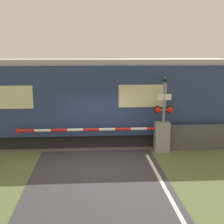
% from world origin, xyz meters
% --- Properties ---
extents(ground_plane, '(80.00, 80.00, 0.00)m').
position_xyz_m(ground_plane, '(0.00, 0.00, 0.00)').
color(ground_plane, '#5B6B3D').
extents(track_bed, '(36.00, 3.20, 0.13)m').
position_xyz_m(track_bed, '(0.00, 3.31, 0.02)').
color(track_bed, '#666056').
rests_on(track_bed, ground_plane).
extents(train, '(19.90, 2.89, 3.76)m').
position_xyz_m(train, '(-3.54, 3.30, 1.93)').
color(train, black).
rests_on(train, ground_plane).
extents(crossing_barrier, '(6.23, 0.44, 1.25)m').
position_xyz_m(crossing_barrier, '(2.18, 1.49, 0.69)').
color(crossing_barrier, gray).
rests_on(crossing_barrier, ground_plane).
extents(signal_post, '(0.81, 0.26, 3.08)m').
position_xyz_m(signal_post, '(2.71, 1.33, 1.75)').
color(signal_post, gray).
rests_on(signal_post, ground_plane).
extents(roadside_fence, '(3.53, 0.06, 1.10)m').
position_xyz_m(roadside_fence, '(4.17, 1.56, 0.55)').
color(roadside_fence, '#4C4C51').
rests_on(roadside_fence, ground_plane).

